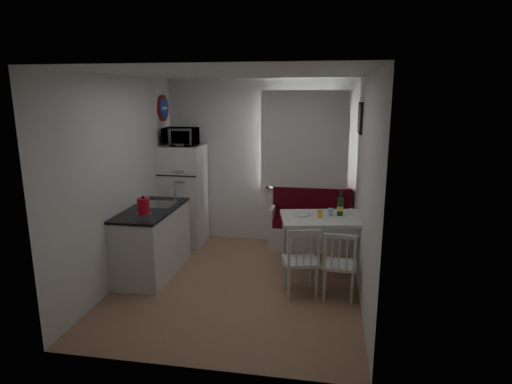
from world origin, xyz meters
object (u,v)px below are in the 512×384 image
at_px(microwave, 181,137).
at_px(wine_bottle, 340,203).
at_px(kitchen_counter, 153,241).
at_px(chair_left, 300,255).
at_px(kettle, 143,206).
at_px(dining_table, 324,223).
at_px(chair_right, 340,258).
at_px(bench, 311,228).
at_px(fridge, 184,195).

relative_size(microwave, wine_bottle, 1.55).
xyz_separation_m(kitchen_counter, wine_bottle, (2.45, 0.39, 0.52)).
relative_size(chair_left, kettle, 2.03).
distance_m(dining_table, chair_right, 0.72).
height_order(bench, dining_table, bench).
relative_size(kitchen_counter, bench, 1.02).
height_order(kitchen_counter, wine_bottle, kitchen_counter).
bearing_deg(bench, chair_left, -91.72).
height_order(dining_table, chair_right, chair_right).
bearing_deg(kitchen_counter, chair_left, -10.39).
bearing_deg(dining_table, microwave, 147.12).
bearing_deg(kettle, microwave, 91.13).
distance_m(bench, fridge, 2.09).
distance_m(kitchen_counter, kettle, 0.65).
relative_size(chair_left, wine_bottle, 1.50).
bearing_deg(dining_table, fridge, 146.02).
distance_m(chair_right, wine_bottle, 0.89).
relative_size(microwave, kettle, 2.09).
height_order(chair_left, fridge, fridge).
xyz_separation_m(fridge, wine_bottle, (2.43, -0.85, 0.18)).
xyz_separation_m(bench, microwave, (-2.03, -0.16, 1.42)).
xyz_separation_m(fridge, microwave, (0.00, -0.05, 0.93)).
bearing_deg(kettle, fridge, 91.10).
relative_size(chair_right, wine_bottle, 1.38).
distance_m(bench, chair_right, 1.78).
distance_m(fridge, wine_bottle, 2.58).
bearing_deg(wine_bottle, chair_right, -90.00).
relative_size(kettle, wine_bottle, 0.74).
distance_m(dining_table, kettle, 2.30).
bearing_deg(wine_bottle, microwave, 161.75).
xyz_separation_m(chair_right, microwave, (-2.43, 1.56, 1.21)).
height_order(chair_left, kettle, kettle).
height_order(bench, chair_right, bench).
bearing_deg(kitchen_counter, kettle, -81.27).
relative_size(dining_table, chair_left, 2.50).
bearing_deg(microwave, chair_left, -38.31).
distance_m(chair_left, microwave, 2.78).
relative_size(bench, dining_table, 1.07).
relative_size(dining_table, fridge, 0.76).
xyz_separation_m(chair_right, kettle, (-2.40, 0.04, 0.51)).
bearing_deg(chair_right, microwave, 151.02).
height_order(microwave, wine_bottle, microwave).
xyz_separation_m(kitchen_counter, chair_right, (2.45, -0.36, 0.06)).
xyz_separation_m(dining_table, kettle, (-2.19, -0.62, 0.30)).
distance_m(bench, wine_bottle, 1.24).
bearing_deg(chair_left, kitchen_counter, 155.45).
height_order(microwave, kettle, microwave).
distance_m(dining_table, chair_left, 0.73).
relative_size(kitchen_counter, kettle, 5.51).
xyz_separation_m(kitchen_counter, chair_left, (1.99, -0.37, 0.08)).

